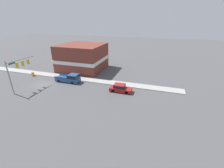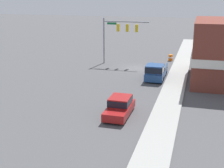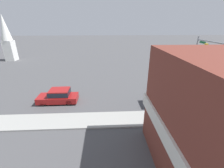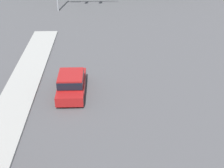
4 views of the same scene
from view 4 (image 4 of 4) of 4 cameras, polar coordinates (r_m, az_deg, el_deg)
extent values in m
cylinder|color=black|center=(23.46, -9.01, 0.86)|extent=(0.22, 0.66, 0.66)
cylinder|color=black|center=(23.30, -5.09, 0.93)|extent=(0.22, 0.66, 0.66)
cylinder|color=black|center=(21.13, -9.79, -2.67)|extent=(0.22, 0.66, 0.66)
cylinder|color=black|center=(20.96, -5.44, -2.62)|extent=(0.22, 0.66, 0.66)
cube|color=maroon|center=(22.10, -7.36, -0.38)|extent=(1.82, 4.38, 0.66)
cube|color=maroon|center=(21.53, -7.53, 0.90)|extent=(1.68, 2.10, 0.75)
cube|color=black|center=(21.53, -7.53, 0.90)|extent=(1.70, 2.19, 0.52)
camera|label=1|loc=(35.35, 46.63, 24.86)|focal=24.00mm
camera|label=2|loc=(43.72, -14.30, 26.70)|focal=50.00mm
camera|label=3|loc=(22.57, -54.29, 9.87)|focal=24.00mm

